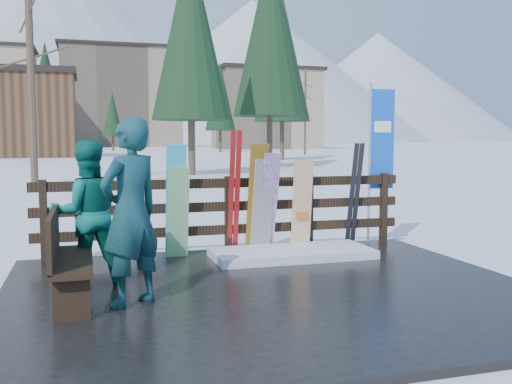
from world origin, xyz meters
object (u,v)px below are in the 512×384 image
object	(u,v)px
snowboard_4	(263,206)
person_front	(131,212)
snowboard_5	(302,205)
snowboard_0	(176,202)
snowboard_2	(257,199)
rental_flag	(379,145)
bench	(65,255)
snowboard_1	(178,213)
person_back	(87,213)
snowboard_3	(269,203)

from	to	relation	value
snowboard_4	person_front	xyz separation A→B (m)	(-2.07, -2.14, 0.26)
snowboard_5	person_front	distance (m)	3.45
snowboard_0	snowboard_2	size ratio (longest dim) A/B	1.00
rental_flag	snowboard_2	bearing A→B (deg)	-172.83
bench	snowboard_1	xyz separation A→B (m)	(1.47, 1.93, 0.14)
snowboard_1	rental_flag	xyz separation A→B (m)	(3.31, 0.27, 0.95)
snowboard_0	snowboard_5	world-z (taller)	snowboard_0
person_front	person_back	world-z (taller)	person_front
snowboard_0	snowboard_1	xyz separation A→B (m)	(0.04, -0.00, -0.16)
snowboard_1	snowboard_5	distance (m)	1.88
snowboard_2	snowboard_3	distance (m)	0.20
snowboard_1	person_front	distance (m)	2.31
snowboard_2	rental_flag	bearing A→B (deg)	7.17
bench	rental_flag	bearing A→B (deg)	24.68
person_back	bench	bearing A→B (deg)	63.87
bench	snowboard_3	world-z (taller)	snowboard_3
snowboard_4	person_back	world-z (taller)	person_back
bench	person_back	distance (m)	0.86
snowboard_5	bench	bearing A→B (deg)	-150.09
bench	person_front	distance (m)	0.82
snowboard_2	snowboard_4	bearing A→B (deg)	0.00
snowboard_0	rental_flag	xyz separation A→B (m)	(3.35, 0.27, 0.79)
bench	snowboard_0	distance (m)	2.42
snowboard_3	person_front	world-z (taller)	person_front
snowboard_2	rental_flag	xyz separation A→B (m)	(2.15, 0.27, 0.79)
snowboard_0	snowboard_3	world-z (taller)	snowboard_0
snowboard_3	snowboard_4	distance (m)	0.10
bench	snowboard_0	size ratio (longest dim) A/B	0.91
rental_flag	person_back	xyz separation A→B (m)	(-4.56, -1.43, -0.76)
snowboard_4	snowboard_3	bearing A→B (deg)	0.00
bench	rental_flag	size ratio (longest dim) A/B	0.58
snowboard_2	snowboard_3	size ratio (longest dim) A/B	1.07
bench	snowboard_2	size ratio (longest dim) A/B	0.90
snowboard_3	snowboard_5	xyz separation A→B (m)	(0.53, 0.00, -0.05)
bench	snowboard_1	distance (m)	2.43
snowboard_2	person_back	distance (m)	2.68
snowboard_2	person_front	bearing A→B (deg)	-132.82
person_front	snowboard_4	bearing A→B (deg)	-168.11
snowboard_1	snowboard_4	bearing A→B (deg)	0.00
person_front	person_back	bearing A→B (deg)	-100.15
person_back	snowboard_4	bearing A→B (deg)	-164.78
bench	snowboard_4	xyz separation A→B (m)	(2.73, 1.93, 0.19)
snowboard_3	snowboard_2	bearing A→B (deg)	180.00
snowboard_0	snowboard_1	size ratio (longest dim) A/B	1.23
person_back	snowboard_1	bearing A→B (deg)	-146.65
snowboard_0	snowboard_5	distance (m)	1.92
bench	snowboard_2	xyz separation A→B (m)	(2.64, 1.93, 0.30)
snowboard_5	snowboard_1	bearing A→B (deg)	180.00
snowboard_1	rental_flag	bearing A→B (deg)	4.66
bench	person_back	xyz separation A→B (m)	(0.23, 0.76, 0.33)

